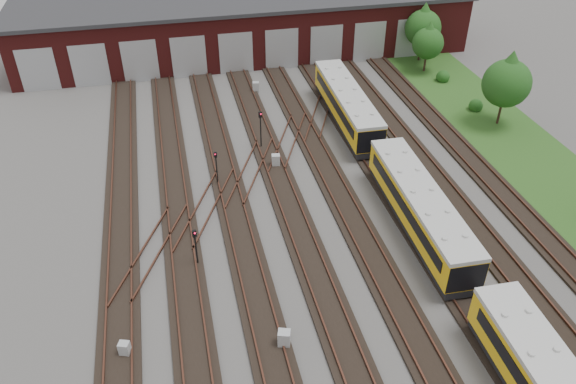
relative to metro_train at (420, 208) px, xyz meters
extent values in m
plane|color=#43413F|center=(-6.00, -4.42, -1.82)|extent=(120.00, 120.00, 0.00)
cube|color=black|center=(-20.00, -4.42, -1.73)|extent=(2.40, 70.00, 0.18)
cube|color=#4E2C1F|center=(-20.72, -4.42, -1.56)|extent=(0.10, 70.00, 0.15)
cube|color=#4E2C1F|center=(-19.28, -4.42, -1.56)|extent=(0.10, 70.00, 0.15)
cube|color=black|center=(-16.00, -4.42, -1.73)|extent=(2.40, 70.00, 0.18)
cube|color=#4E2C1F|center=(-16.72, -4.42, -1.56)|extent=(0.10, 70.00, 0.15)
cube|color=#4E2C1F|center=(-15.28, -4.42, -1.56)|extent=(0.10, 70.00, 0.15)
cube|color=black|center=(-12.00, -4.42, -1.73)|extent=(2.40, 70.00, 0.18)
cube|color=#4E2C1F|center=(-12.72, -4.42, -1.56)|extent=(0.10, 70.00, 0.15)
cube|color=#4E2C1F|center=(-11.28, -4.42, -1.56)|extent=(0.10, 70.00, 0.15)
cube|color=black|center=(-8.00, -4.42, -1.73)|extent=(2.40, 70.00, 0.18)
cube|color=#4E2C1F|center=(-8.72, -4.42, -1.56)|extent=(0.10, 70.00, 0.15)
cube|color=#4E2C1F|center=(-7.28, -4.42, -1.56)|extent=(0.10, 70.00, 0.15)
cube|color=black|center=(-4.00, -4.42, -1.73)|extent=(2.40, 70.00, 0.18)
cube|color=#4E2C1F|center=(-4.72, -4.42, -1.56)|extent=(0.10, 70.00, 0.15)
cube|color=#4E2C1F|center=(-3.28, -4.42, -1.56)|extent=(0.10, 70.00, 0.15)
cube|color=black|center=(0.00, -4.42, -1.73)|extent=(2.40, 70.00, 0.18)
cube|color=#4E2C1F|center=(-0.72, -4.42, -1.56)|extent=(0.10, 70.00, 0.15)
cube|color=#4E2C1F|center=(0.72, -4.42, -1.56)|extent=(0.10, 70.00, 0.15)
cube|color=black|center=(4.00, -4.42, -1.73)|extent=(2.40, 70.00, 0.18)
cube|color=#4E2C1F|center=(3.28, -4.42, -1.56)|extent=(0.10, 70.00, 0.15)
cube|color=#4E2C1F|center=(4.72, -4.42, -1.56)|extent=(0.10, 70.00, 0.15)
cube|color=black|center=(8.00, -4.42, -1.73)|extent=(2.40, 70.00, 0.18)
cube|color=#4E2C1F|center=(7.28, -4.42, -1.56)|extent=(0.10, 70.00, 0.15)
cube|color=#4E2C1F|center=(8.72, -4.42, -1.56)|extent=(0.10, 70.00, 0.15)
cube|color=#4E2C1F|center=(-14.00, 5.58, -1.56)|extent=(5.40, 9.62, 0.15)
cube|color=#4E2C1F|center=(-10.00, 9.58, -1.56)|extent=(5.40, 9.62, 0.15)
cube|color=#4E2C1F|center=(-6.00, 13.58, -1.56)|extent=(5.40, 9.62, 0.15)
cube|color=#4E2C1F|center=(-18.00, 1.58, -1.56)|extent=(5.40, 9.62, 0.15)
cube|color=#4E2C1F|center=(-2.00, 17.58, -1.56)|extent=(5.40, 9.62, 0.15)
cube|color=#571615|center=(-6.00, 35.58, 1.18)|extent=(50.00, 12.00, 6.00)
cube|color=#9EA0A3|center=(-28.00, 29.56, 0.38)|extent=(3.60, 0.12, 4.40)
cube|color=#9EA0A3|center=(-23.00, 29.56, 0.38)|extent=(3.60, 0.12, 4.40)
cube|color=#9EA0A3|center=(-18.00, 29.56, 0.38)|extent=(3.60, 0.12, 4.40)
cube|color=#9EA0A3|center=(-13.00, 29.56, 0.38)|extent=(3.60, 0.12, 4.40)
cube|color=#9EA0A3|center=(-8.00, 29.56, 0.38)|extent=(3.60, 0.12, 4.40)
cube|color=#9EA0A3|center=(-3.00, 29.56, 0.38)|extent=(3.60, 0.12, 4.40)
cube|color=#9EA0A3|center=(2.00, 29.56, 0.38)|extent=(3.60, 0.12, 4.40)
cube|color=#9EA0A3|center=(7.00, 29.56, 0.38)|extent=(3.60, 0.12, 4.40)
cube|color=#9EA0A3|center=(12.00, 29.56, 0.38)|extent=(3.60, 0.12, 4.40)
cube|color=#21501A|center=(13.00, 5.58, -1.79)|extent=(8.00, 55.00, 0.05)
cube|color=black|center=(0.00, 0.00, -1.21)|extent=(2.58, 14.13, 0.56)
cube|color=#DDA30C|center=(0.00, 0.00, 0.11)|extent=(2.86, 14.14, 2.06)
cube|color=#BBBBB7|center=(0.00, 0.00, 1.28)|extent=(2.96, 14.14, 0.28)
cube|color=black|center=(-1.24, 0.04, 0.34)|extent=(0.43, 12.38, 0.80)
cube|color=black|center=(1.24, -0.04, 0.34)|extent=(0.43, 12.38, 0.80)
cube|color=black|center=(0.00, 16.00, -1.21)|extent=(2.58, 14.13, 0.56)
cube|color=#DDA30C|center=(0.00, 16.00, 0.11)|extent=(2.86, 14.14, 2.06)
cube|color=#BBBBB7|center=(0.00, 16.00, 1.28)|extent=(2.96, 14.14, 0.28)
cube|color=black|center=(-1.24, 16.04, 0.34)|extent=(0.43, 12.38, 0.80)
cube|color=black|center=(1.24, 15.96, 0.34)|extent=(0.43, 12.38, 0.80)
cylinder|color=black|center=(-15.14, -0.20, -0.66)|extent=(0.10, 0.10, 2.31)
cube|color=black|center=(-15.14, -0.20, 0.74)|extent=(0.28, 0.22, 0.50)
sphere|color=#FE0E35|center=(-15.14, -0.30, 0.84)|extent=(0.12, 0.12, 0.12)
cylinder|color=black|center=(-12.75, 8.50, -0.56)|extent=(0.09, 0.09, 2.52)
cube|color=black|center=(-12.75, 8.50, 0.91)|extent=(0.25, 0.20, 0.43)
sphere|color=#FE0E35|center=(-12.75, 8.41, 1.00)|extent=(0.10, 0.10, 0.10)
cylinder|color=black|center=(-8.44, 13.25, -0.36)|extent=(0.10, 0.10, 2.91)
cube|color=black|center=(-8.44, 13.25, 1.35)|extent=(0.29, 0.23, 0.51)
sphere|color=#FE0E35|center=(-8.44, 13.15, 1.45)|extent=(0.12, 0.12, 0.12)
cylinder|color=black|center=(-0.77, 2.51, -0.59)|extent=(0.09, 0.09, 2.46)
cube|color=black|center=(-0.77, 2.51, 0.87)|extent=(0.25, 0.19, 0.44)
sphere|color=#FE0E35|center=(-0.77, 2.43, 0.96)|extent=(0.11, 0.11, 0.11)
cube|color=#ABAEB0|center=(-19.62, -6.48, -1.35)|extent=(0.68, 0.63, 0.93)
cube|color=#ABAEB0|center=(-7.84, 10.10, -1.28)|extent=(0.72, 0.63, 1.08)
cube|color=#ABAEB0|center=(-11.19, -7.81, -1.26)|extent=(0.81, 0.74, 1.12)
cube|color=#ABAEB0|center=(-6.88, 24.27, -1.29)|extent=(0.73, 0.65, 1.07)
cube|color=#ABAEB0|center=(0.80, 11.94, -1.26)|extent=(0.77, 0.68, 1.12)
cylinder|color=#2F1E15|center=(12.64, 28.30, -0.80)|extent=(0.24, 0.24, 2.03)
sphere|color=#1C4914|center=(12.64, 28.30, 1.91)|extent=(3.95, 3.95, 3.95)
cone|color=#1C4914|center=(12.64, 28.30, 3.32)|extent=(3.39, 3.39, 2.82)
cylinder|color=#2F1E15|center=(11.95, 25.31, -0.96)|extent=(0.23, 0.23, 1.71)
sphere|color=#1C4914|center=(11.95, 25.31, 1.31)|extent=(3.32, 3.32, 3.32)
cone|color=#1C4914|center=(11.95, 25.31, 2.50)|extent=(2.85, 2.85, 2.37)
cylinder|color=#2F1E15|center=(13.48, 12.63, -0.73)|extent=(0.22, 0.22, 2.17)
sphere|color=#1C4914|center=(13.48, 12.63, 2.17)|extent=(4.23, 4.23, 4.23)
cone|color=#1C4914|center=(13.48, 12.63, 3.68)|extent=(3.62, 3.62, 3.02)
sphere|color=#1C4914|center=(12.83, 15.56, -1.16)|extent=(1.31, 1.31, 1.31)
sphere|color=#1C4914|center=(12.74, 22.41, -1.12)|extent=(1.39, 1.39, 1.39)
camera|label=1|loc=(-15.54, -27.53, 22.79)|focal=35.00mm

